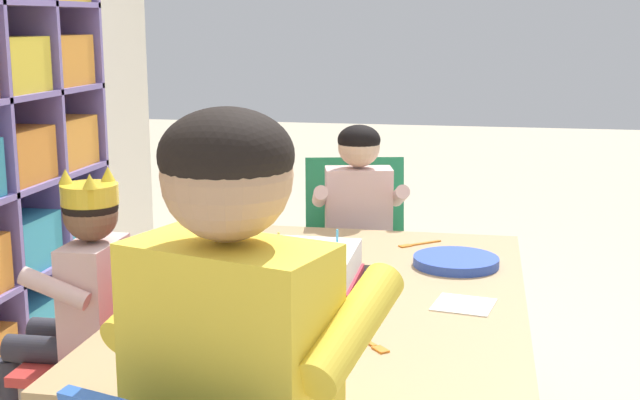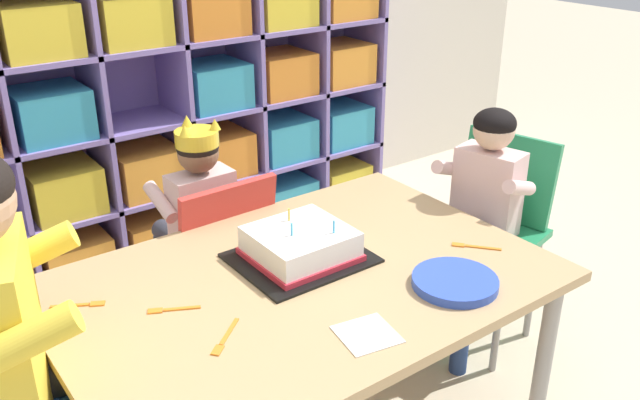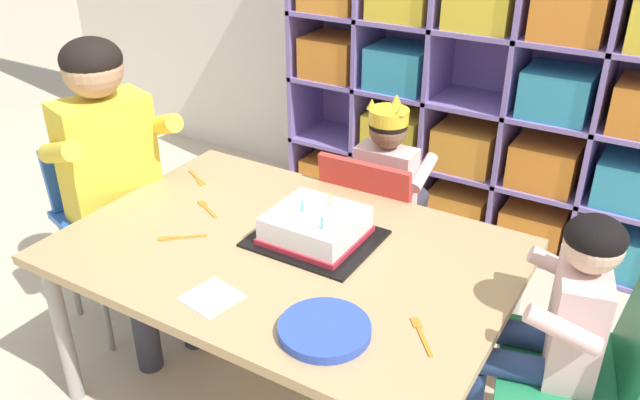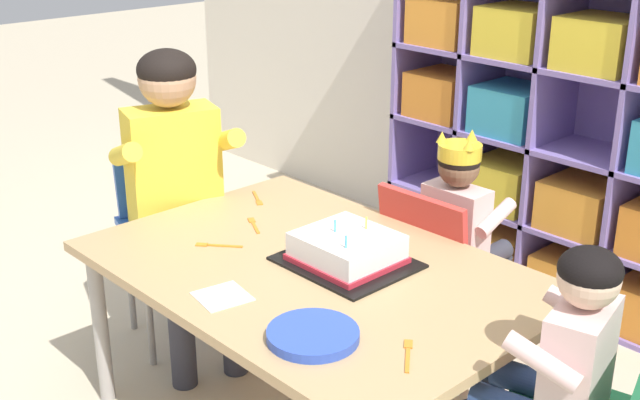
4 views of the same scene
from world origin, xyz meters
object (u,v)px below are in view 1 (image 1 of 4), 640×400
object	(u,v)px
adult_helper_seated	(254,362)
fork_scattered_mid_table	(273,345)
birthday_cake_on_tray	(305,270)
fork_near_cake_tray	(417,244)
fork_by_napkin	(369,342)
classroom_chair_blue	(125,343)
classroom_chair_guest_side	(357,246)
guest_at_table_side	(360,223)
child_with_crown	(79,293)
fork_at_table_front_edge	(171,372)
activity_table	(335,314)
paper_plate_stack	(456,261)

from	to	relation	value
adult_helper_seated	fork_scattered_mid_table	xyz separation A→B (m)	(0.33, 0.05, -0.10)
adult_helper_seated	birthday_cake_on_tray	distance (m)	0.73
fork_near_cake_tray	fork_by_napkin	bearing A→B (deg)	-132.25
classroom_chair_blue	classroom_chair_guest_side	world-z (taller)	classroom_chair_guest_side
guest_at_table_side	fork_by_napkin	xyz separation A→B (m)	(-1.03, -0.17, 0.01)
guest_at_table_side	fork_near_cake_tray	bearing A→B (deg)	-64.70
child_with_crown	fork_at_table_front_edge	xyz separation A→B (m)	(-0.53, -0.44, 0.05)
guest_at_table_side	classroom_chair_guest_side	bearing A→B (deg)	90.00
fork_at_table_front_edge	fork_by_napkin	size ratio (longest dim) A/B	1.02
adult_helper_seated	fork_at_table_front_edge	size ratio (longest dim) A/B	8.75
guest_at_table_side	classroom_chair_blue	bearing A→B (deg)	-137.56
child_with_crown	fork_near_cake_tray	world-z (taller)	child_with_crown
activity_table	guest_at_table_side	xyz separation A→B (m)	(0.74, 0.05, 0.05)
classroom_chair_guest_side	activity_table	bearing A→B (deg)	-98.18
classroom_chair_blue	birthday_cake_on_tray	world-z (taller)	birthday_cake_on_tray
fork_at_table_front_edge	child_with_crown	bearing A→B (deg)	-111.38
activity_table	adult_helper_seated	world-z (taller)	adult_helper_seated
child_with_crown	adult_helper_seated	bearing A→B (deg)	41.36
adult_helper_seated	classroom_chair_blue	bearing A→B (deg)	-35.80
paper_plate_stack	fork_near_cake_tray	distance (m)	0.23
classroom_chair_blue	guest_at_table_side	size ratio (longest dim) A/B	0.77
activity_table	adult_helper_seated	distance (m)	0.69
fork_at_table_front_edge	fork_by_napkin	distance (m)	0.39
activity_table	fork_by_napkin	size ratio (longest dim) A/B	10.71
classroom_chair_guest_side	fork_near_cake_tray	xyz separation A→B (m)	(-0.36, -0.23, 0.11)
child_with_crown	classroom_chair_guest_side	distance (m)	1.01
paper_plate_stack	fork_by_napkin	world-z (taller)	paper_plate_stack
child_with_crown	classroom_chair_guest_side	bearing A→B (deg)	143.58
fork_at_table_front_edge	fork_near_cake_tray	xyz separation A→B (m)	(0.99, -0.36, 0.00)
classroom_chair_blue	adult_helper_seated	xyz separation A→B (m)	(-0.70, -0.53, 0.27)
activity_table	child_with_crown	bearing A→B (deg)	88.13
activity_table	classroom_chair_blue	bearing A→B (deg)	87.49
fork_scattered_mid_table	fork_near_cake_tray	size ratio (longest dim) A/B	1.03
paper_plate_stack	fork_scattered_mid_table	world-z (taller)	paper_plate_stack
paper_plate_stack	fork_at_table_front_edge	xyz separation A→B (m)	(-0.80, 0.48, -0.01)
guest_at_table_side	fork_scattered_mid_table	distance (m)	1.08
child_with_crown	paper_plate_stack	distance (m)	0.96
birthday_cake_on_tray	paper_plate_stack	world-z (taller)	birthday_cake_on_tray
guest_at_table_side	adult_helper_seated	bearing A→B (deg)	-101.64
adult_helper_seated	fork_at_table_front_edge	distance (m)	0.28
activity_table	fork_near_cake_tray	bearing A→B (deg)	-17.53
child_with_crown	classroom_chair_guest_side	xyz separation A→B (m)	(0.82, -0.58, -0.07)
activity_table	paper_plate_stack	bearing A→B (deg)	-42.87
fork_scattered_mid_table	child_with_crown	bearing A→B (deg)	85.43
classroom_chair_blue	guest_at_table_side	bearing A→B (deg)	144.35
fork_scattered_mid_table	guest_at_table_side	bearing A→B (deg)	26.57
activity_table	birthday_cake_on_tray	bearing A→B (deg)	58.33
child_with_crown	fork_by_napkin	xyz separation A→B (m)	(-0.32, -0.77, 0.05)
classroom_chair_guest_side	fork_at_table_front_edge	world-z (taller)	classroom_chair_guest_side
fork_scattered_mid_table	fork_near_cake_tray	world-z (taller)	same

